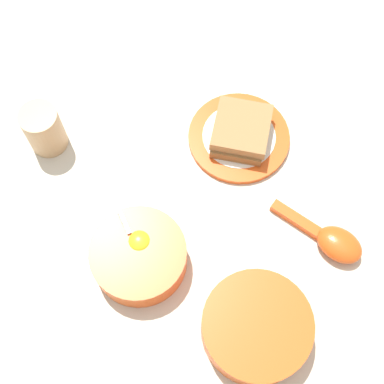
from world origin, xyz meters
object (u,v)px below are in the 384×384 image
Objects in this scene: egg_bowl at (139,256)px; toast_sandwich at (241,131)px; drinking_cup at (43,129)px; soup_spoon at (333,241)px; toast_plate at (239,137)px; congee_bowl at (256,327)px.

egg_bowl is 1.19× the size of toast_sandwich.
egg_bowl is at bearing 118.63° from drinking_cup.
soup_spoon is at bearing 176.23° from egg_bowl.
soup_spoon is at bearing 117.05° from toast_plate.
soup_spoon is (-0.11, 0.22, -0.02)m from toast_sandwich.
egg_bowl is 0.28m from toast_plate.
congee_bowl is at bearing 127.53° from drinking_cup.
toast_plate is (-0.20, -0.20, -0.02)m from egg_bowl.
egg_bowl is 0.28m from drinking_cup.
toast_plate is at bearing -97.02° from congee_bowl.
toast_sandwich is 0.79× the size of congee_bowl.
drinking_cup is (0.34, -0.05, 0.02)m from toast_sandwich.
soup_spoon is at bearing 149.29° from drinking_cup.
egg_bowl reaches higher than soup_spoon.
soup_spoon is (-0.31, 0.02, -0.01)m from egg_bowl.
toast_sandwich is 0.24m from soup_spoon.
drinking_cup reaches higher than toast_plate.
toast_sandwich is (-0.20, -0.20, 0.00)m from egg_bowl.
soup_spoon is 0.52m from drinking_cup.
toast_sandwich is (-0.00, 0.00, 0.03)m from toast_plate.
soup_spoon is at bearing 117.06° from toast_sandwich.
toast_sandwich is 0.92× the size of soup_spoon.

